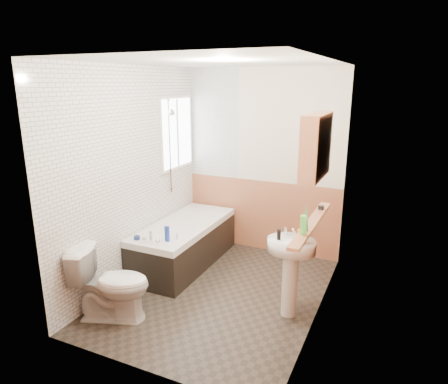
{
  "coord_description": "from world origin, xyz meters",
  "views": [
    {
      "loc": [
        1.75,
        -3.67,
        2.31
      ],
      "look_at": [
        0.0,
        0.15,
        1.15
      ],
      "focal_mm": 32.0,
      "sensor_mm": 36.0,
      "label": 1
    }
  ],
  "objects_px": {
    "sink": "(291,262)",
    "pine_shelf": "(312,223)",
    "bathtub": "(185,243)",
    "medicine_cabinet": "(316,146)",
    "toilet": "(112,284)"
  },
  "relations": [
    {
      "from": "bathtub",
      "to": "pine_shelf",
      "type": "relative_size",
      "value": 1.24
    },
    {
      "from": "sink",
      "to": "pine_shelf",
      "type": "xyz_separation_m",
      "value": [
        0.2,
        -0.08,
        0.46
      ]
    },
    {
      "from": "pine_shelf",
      "to": "medicine_cabinet",
      "type": "distance_m",
      "value": 0.71
    },
    {
      "from": "sink",
      "to": "bathtub",
      "type": "bearing_deg",
      "value": 149.53
    },
    {
      "from": "medicine_cabinet",
      "to": "pine_shelf",
      "type": "bearing_deg",
      "value": -75.0
    },
    {
      "from": "toilet",
      "to": "medicine_cabinet",
      "type": "bearing_deg",
      "value": -85.16
    },
    {
      "from": "bathtub",
      "to": "toilet",
      "type": "bearing_deg",
      "value": -91.24
    },
    {
      "from": "toilet",
      "to": "sink",
      "type": "xyz_separation_m",
      "value": [
        1.6,
        0.79,
        0.22
      ]
    },
    {
      "from": "toilet",
      "to": "sink",
      "type": "bearing_deg",
      "value": -83.53
    },
    {
      "from": "bathtub",
      "to": "sink",
      "type": "relative_size",
      "value": 1.78
    },
    {
      "from": "sink",
      "to": "toilet",
      "type": "bearing_deg",
      "value": -163.36
    },
    {
      "from": "sink",
      "to": "medicine_cabinet",
      "type": "xyz_separation_m",
      "value": [
        0.17,
        0.02,
        1.16
      ]
    },
    {
      "from": "sink",
      "to": "medicine_cabinet",
      "type": "relative_size",
      "value": 1.45
    },
    {
      "from": "pine_shelf",
      "to": "toilet",
      "type": "bearing_deg",
      "value": -158.53
    },
    {
      "from": "bathtub",
      "to": "medicine_cabinet",
      "type": "height_order",
      "value": "medicine_cabinet"
    }
  ]
}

